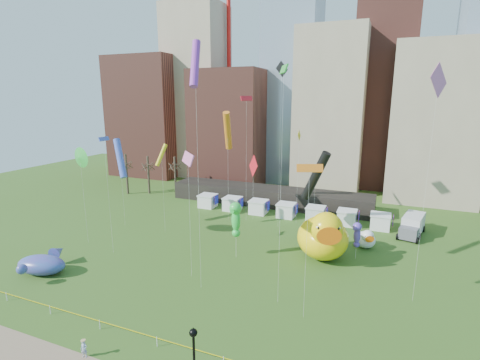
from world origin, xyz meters
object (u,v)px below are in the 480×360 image
at_px(box_truck, 412,225).
at_px(woman, 84,349).
at_px(lamppost, 194,355).
at_px(small_duck, 366,239).
at_px(seahorse_purple, 357,233).
at_px(whale_inflatable, 43,264).
at_px(seahorse_green, 236,217).
at_px(big_duck, 323,236).

relative_size(box_truck, woman, 5.04).
bearing_deg(lamppost, woman, 180.00).
relative_size(small_duck, woman, 2.80).
relative_size(seahorse_purple, whale_inflatable, 0.66).
bearing_deg(box_truck, lamppost, -98.91).
distance_m(seahorse_green, woman, 22.14).
xyz_separation_m(whale_inflatable, box_truck, (40.19, 29.56, 0.33)).
distance_m(big_duck, small_duck, 7.62).
xyz_separation_m(big_duck, whale_inflatable, (-29.34, -16.15, -1.92)).
bearing_deg(whale_inflatable, woman, -43.18).
bearing_deg(seahorse_green, woman, -102.14).
xyz_separation_m(whale_inflatable, woman, (15.19, -8.86, -0.43)).
xyz_separation_m(small_duck, seahorse_purple, (-0.90, -4.11, 2.21)).
relative_size(big_duck, small_duck, 2.39).
relative_size(small_duck, seahorse_purple, 0.82).
height_order(whale_inflatable, lamppost, lamppost).
distance_m(big_duck, seahorse_purple, 4.20).
distance_m(seahorse_green, whale_inflatable, 23.13).
bearing_deg(box_truck, small_duck, -115.48).
distance_m(big_duck, woman, 28.83).
height_order(big_duck, box_truck, big_duck).
height_order(seahorse_purple, whale_inflatable, seahorse_purple).
bearing_deg(box_truck, seahorse_purple, -107.86).
bearing_deg(woman, big_duck, 43.36).
xyz_separation_m(seahorse_green, whale_inflatable, (-19.03, -12.44, -4.27)).
xyz_separation_m(big_duck, lamppost, (-4.25, -25.01, 0.16)).
bearing_deg(seahorse_green, box_truck, 37.07).
bearing_deg(big_duck, seahorse_purple, 3.81).
distance_m(seahorse_purple, whale_inflatable, 37.71).
relative_size(small_duck, lamppost, 0.75).
distance_m(small_duck, whale_inflatable, 40.49).
relative_size(whale_inflatable, lamppost, 1.39).
xyz_separation_m(big_duck, small_duck, (4.79, 5.65, -1.80)).
relative_size(seahorse_green, woman, 5.12).
height_order(lamppost, box_truck, lamppost).
bearing_deg(whale_inflatable, seahorse_green, 20.23).
bearing_deg(small_duck, woman, -140.91).
xyz_separation_m(big_duck, seahorse_purple, (3.89, 1.54, 0.41)).
distance_m(big_duck, box_truck, 17.32).
xyz_separation_m(small_duck, seahorse_green, (-15.09, -9.37, 4.14)).
xyz_separation_m(box_truck, woman, (-25.00, -38.41, -0.76)).
bearing_deg(big_duck, lamppost, -117.49).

